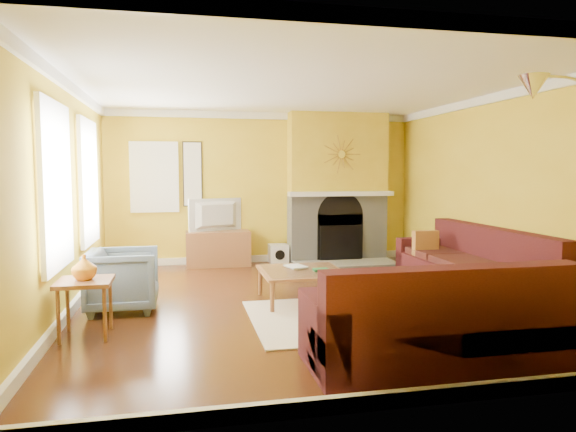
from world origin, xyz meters
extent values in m
cube|color=#572B12|center=(0.00, 0.00, -0.01)|extent=(5.50, 6.00, 0.02)
cube|color=white|center=(0.00, 0.00, 2.71)|extent=(5.50, 6.00, 0.02)
cube|color=gold|center=(0.00, 3.01, 1.35)|extent=(5.50, 0.02, 2.70)
cube|color=gold|center=(0.00, -3.01, 1.35)|extent=(5.50, 0.02, 2.70)
cube|color=gold|center=(-2.76, 0.00, 1.35)|extent=(0.02, 6.00, 2.70)
cube|color=gold|center=(2.76, 0.00, 1.35)|extent=(0.02, 6.00, 2.70)
cube|color=white|center=(-2.72, 1.30, 1.50)|extent=(0.06, 1.22, 1.72)
cube|color=white|center=(-2.72, -0.60, 1.50)|extent=(0.06, 1.22, 1.72)
cube|color=white|center=(-1.90, 2.96, 1.55)|extent=(0.82, 0.06, 1.22)
cube|color=white|center=(-1.25, 2.97, 1.60)|extent=(0.34, 0.04, 1.14)
cube|color=white|center=(1.35, 2.56, 1.25)|extent=(1.92, 0.22, 0.08)
cube|color=gray|center=(1.35, 2.25, 0.03)|extent=(1.80, 0.70, 0.06)
cube|color=beige|center=(0.48, -0.79, 0.01)|extent=(2.40, 1.80, 0.02)
cube|color=brown|center=(-0.84, 2.74, 0.30)|extent=(1.10, 0.50, 0.61)
imported|color=black|center=(-0.84, 2.74, 0.89)|extent=(0.97, 0.46, 0.57)
cube|color=white|center=(0.25, 2.82, 0.17)|extent=(0.33, 0.33, 0.33)
imported|color=slate|center=(-2.15, 0.05, 0.37)|extent=(0.81, 0.79, 0.74)
imported|color=orange|center=(-2.41, -0.89, 0.70)|extent=(0.24, 0.24, 0.25)
imported|color=white|center=(-0.13, 0.14, 0.42)|extent=(0.29, 0.34, 0.03)
camera|label=1|loc=(-1.46, -6.21, 1.65)|focal=32.00mm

